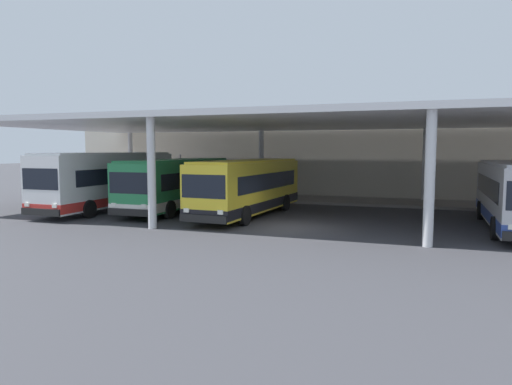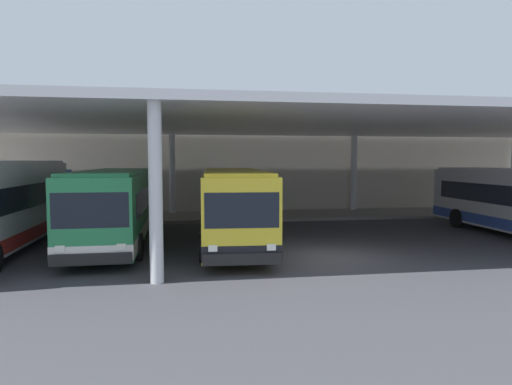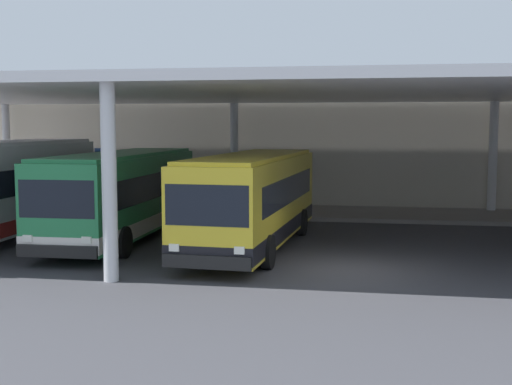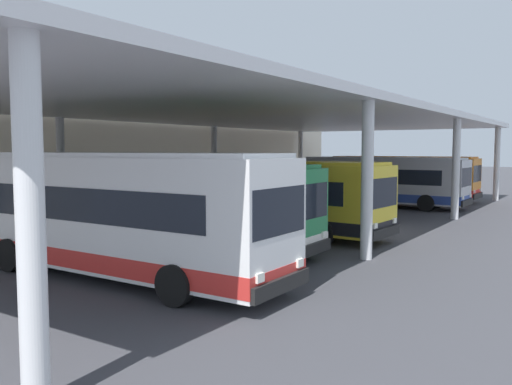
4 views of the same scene
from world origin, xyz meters
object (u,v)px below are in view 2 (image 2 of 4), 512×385
(banner_sign, at_px, (66,188))
(bus_middle_bay, at_px, (233,206))
(bus_second_bay, at_px, (115,206))
(bench_waiting, at_px, (107,209))

(banner_sign, bearing_deg, bus_middle_bay, -42.20)
(bus_middle_bay, distance_m, banner_sign, 11.83)
(bus_second_bay, relative_size, bench_waiting, 5.87)
(bus_middle_bay, bearing_deg, banner_sign, 137.80)
(bus_middle_bay, distance_m, bench_waiting, 11.11)
(bus_second_bay, distance_m, bus_middle_bay, 4.99)
(bench_waiting, bearing_deg, bus_second_bay, -77.89)
(bus_second_bay, relative_size, banner_sign, 3.30)
(bus_second_bay, relative_size, bus_middle_bay, 0.99)
(banner_sign, bearing_deg, bench_waiting, 22.83)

